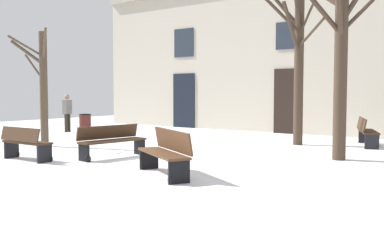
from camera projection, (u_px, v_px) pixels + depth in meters
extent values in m
plane|color=white|center=(158.00, 154.00, 12.41)|extent=(32.37, 32.37, 0.00)
cube|color=#BCB29E|center=(285.00, 52.00, 18.64)|extent=(20.23, 0.40, 6.82)
cube|color=black|center=(184.00, 101.00, 21.68)|extent=(1.28, 0.08, 2.62)
cube|color=#262D38|center=(184.00, 43.00, 21.51)|extent=(1.15, 0.06, 1.36)
cube|color=black|center=(285.00, 101.00, 18.50)|extent=(0.98, 0.08, 2.69)
cube|color=#262D38|center=(286.00, 36.00, 18.33)|extent=(0.88, 0.06, 1.12)
cylinder|color=#4C3D2D|center=(44.00, 89.00, 14.09)|extent=(0.25, 0.25, 3.62)
cylinder|color=#4C3D2D|center=(34.00, 68.00, 14.27)|extent=(0.90, 0.13, 0.89)
cylinder|color=#4C3D2D|center=(27.00, 53.00, 14.02)|extent=(0.90, 0.70, 0.80)
cylinder|color=#4C3D2D|center=(44.00, 45.00, 13.59)|extent=(0.87, 0.53, 0.94)
cylinder|color=#4C3D2D|center=(26.00, 46.00, 13.62)|extent=(0.24, 1.12, 0.61)
cylinder|color=#423326|center=(341.00, 67.00, 11.23)|extent=(0.33, 0.33, 4.73)
cylinder|color=#423326|center=(364.00, 9.00, 11.28)|extent=(0.91, 1.07, 1.25)
cylinder|color=#423326|center=(331.00, 0.00, 11.56)|extent=(0.87, 0.65, 0.61)
cylinder|color=#423326|center=(325.00, 15.00, 11.04)|extent=(0.75, 0.85, 1.04)
cylinder|color=#423326|center=(339.00, 11.00, 10.72)|extent=(0.34, 1.05, 1.37)
cylinder|color=#423326|center=(299.00, 67.00, 14.46)|extent=(0.30, 0.30, 5.06)
cylinder|color=#423326|center=(292.00, 29.00, 14.01)|extent=(0.20, 1.12, 1.63)
cylinder|color=#423326|center=(282.00, 6.00, 14.57)|extent=(1.24, 0.40, 1.46)
cylinder|color=#423326|center=(310.00, 11.00, 13.90)|extent=(0.99, 0.57, 1.47)
cylinder|color=#423326|center=(282.00, 15.00, 14.36)|extent=(1.01, 0.79, 1.16)
cylinder|color=#423326|center=(311.00, 33.00, 13.70)|extent=(1.22, 0.98, 0.76)
cylinder|color=#423326|center=(297.00, 10.00, 13.92)|extent=(0.35, 1.02, 1.08)
cylinder|color=#423326|center=(299.00, 0.00, 13.89)|extent=(0.47, 0.98, 1.00)
cylinder|color=#4C1E19|center=(85.00, 124.00, 18.39)|extent=(0.48, 0.48, 0.79)
torus|color=black|center=(85.00, 114.00, 18.36)|extent=(0.50, 0.50, 0.04)
cube|color=#3D2819|center=(368.00, 132.00, 14.23)|extent=(1.11, 1.87, 0.05)
cube|color=#3D2819|center=(362.00, 124.00, 14.26)|extent=(0.80, 1.74, 0.40)
cube|color=black|center=(372.00, 142.00, 13.41)|extent=(0.40, 0.21, 0.47)
torus|color=black|center=(378.00, 147.00, 13.38)|extent=(0.09, 0.17, 0.17)
cube|color=black|center=(365.00, 136.00, 15.07)|extent=(0.40, 0.21, 0.47)
torus|color=black|center=(370.00, 141.00, 15.03)|extent=(0.09, 0.17, 0.17)
cube|color=#3D2819|center=(27.00, 142.00, 11.28)|extent=(1.52, 0.49, 0.05)
cube|color=#3D2819|center=(20.00, 134.00, 11.10)|extent=(1.51, 0.16, 0.35)
cube|color=black|center=(44.00, 153.00, 10.89)|extent=(0.07, 0.40, 0.46)
torus|color=black|center=(51.00, 159.00, 11.04)|extent=(0.17, 0.03, 0.17)
cube|color=black|center=(11.00, 149.00, 11.69)|extent=(0.07, 0.40, 0.46)
torus|color=black|center=(18.00, 154.00, 11.84)|extent=(0.17, 0.03, 0.17)
cube|color=#3D2819|center=(113.00, 141.00, 11.69)|extent=(0.74, 1.92, 0.05)
cube|color=#3D2819|center=(108.00, 132.00, 11.83)|extent=(0.39, 1.87, 0.36)
cube|color=black|center=(84.00, 152.00, 11.08)|extent=(0.43, 0.12, 0.45)
torus|color=black|center=(88.00, 159.00, 10.96)|extent=(0.05, 0.17, 0.17)
cube|color=black|center=(140.00, 146.00, 12.32)|extent=(0.43, 0.12, 0.45)
torus|color=black|center=(144.00, 152.00, 12.20)|extent=(0.05, 0.17, 0.17)
cube|color=#51331E|center=(163.00, 153.00, 9.18)|extent=(1.89, 1.34, 0.05)
cube|color=#51331E|center=(172.00, 140.00, 9.25)|extent=(1.71, 1.02, 0.45)
cube|color=black|center=(149.00, 159.00, 10.00)|extent=(0.26, 0.40, 0.46)
torus|color=black|center=(141.00, 166.00, 9.93)|extent=(0.16, 0.11, 0.17)
cube|color=black|center=(179.00, 172.00, 8.38)|extent=(0.26, 0.40, 0.46)
torus|color=black|center=(170.00, 180.00, 8.31)|extent=(0.16, 0.11, 0.17)
cylinder|color=#2D271E|center=(69.00, 123.00, 19.33)|extent=(0.14, 0.14, 0.78)
cylinder|color=#2D271E|center=(66.00, 123.00, 19.17)|extent=(0.14, 0.14, 0.78)
cube|color=slate|center=(67.00, 107.00, 19.21)|extent=(0.30, 0.42, 0.60)
sphere|color=#9E755B|center=(67.00, 97.00, 19.18)|extent=(0.22, 0.22, 0.22)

